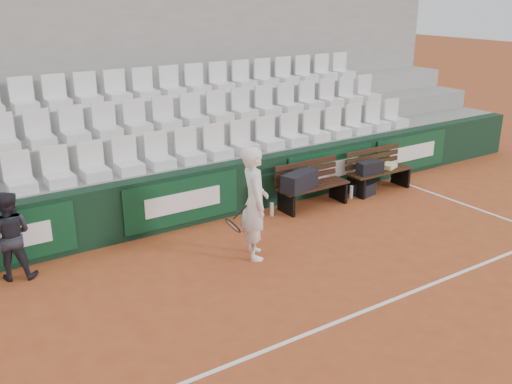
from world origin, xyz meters
The scene contains 20 objects.
ground centered at (0.00, 0.00, 0.00)m, with size 80.00×80.00×0.00m, color #A34924.
court_baseline centered at (0.00, 0.00, 0.00)m, with size 18.00×0.06×0.01m, color white.
back_barrier centered at (0.07, 3.99, 0.50)m, with size 18.00×0.34×1.00m.
grandstand_tier_front centered at (0.00, 4.62, 0.50)m, with size 18.00×0.95×1.00m, color gray.
grandstand_tier_mid centered at (0.00, 5.58, 0.72)m, with size 18.00×0.95×1.45m, color gray.
grandstand_tier_back centered at (0.00, 6.53, 0.95)m, with size 18.00×0.95×1.90m, color #999996.
grandstand_rear_wall centered at (0.00, 7.15, 2.20)m, with size 18.00×0.30×4.40m, color gray.
seat_row_front centered at (0.00, 4.45, 1.31)m, with size 11.90×0.44×0.63m, color silver.
seat_row_mid centered at (0.00, 5.40, 1.77)m, with size 11.90×0.44×0.63m, color silver.
seat_row_back centered at (0.00, 6.35, 2.21)m, with size 11.90×0.44×0.63m, color silver.
bench_left centered at (2.41, 3.42, 0.23)m, with size 1.50×0.56×0.45m, color #361A10.
bench_right centered at (4.18, 3.40, 0.23)m, with size 1.50×0.56×0.45m, color #341E0F.
sports_bag_left centered at (2.03, 3.37, 0.62)m, with size 0.78×0.33×0.33m, color black.
sports_bag_right centered at (3.84, 3.35, 0.58)m, with size 0.55×0.25×0.25m, color black.
towel centered at (4.46, 3.41, 0.50)m, with size 0.34×0.25×0.10m, color beige.
sports_bag_ground centered at (3.72, 3.33, 0.13)m, with size 0.42×0.26×0.26m, color black.
water_bottle_near centered at (1.46, 3.47, 0.13)m, with size 0.07×0.07×0.26m, color #B2C2CA.
water_bottle_far centered at (3.36, 3.35, 0.14)m, with size 0.08×0.08×0.27m, color silver.
tennis_player centered at (0.25, 2.21, 0.90)m, with size 0.82×0.78×1.81m.
ball_kid centered at (-3.11, 3.56, 0.67)m, with size 0.65×0.51×1.34m, color black.
Camera 1 is at (-4.29, -4.71, 4.03)m, focal length 40.00 mm.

